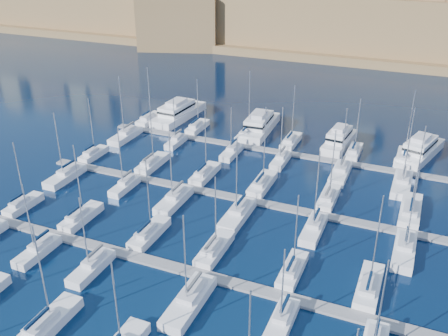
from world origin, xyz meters
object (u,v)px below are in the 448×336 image
at_px(sailboat_2, 48,324).
at_px(motor_yacht_c, 339,139).
at_px(motor_yacht_b, 259,125).
at_px(motor_yacht_d, 420,149).
at_px(motor_yacht_a, 178,112).

distance_m(sailboat_2, motor_yacht_c, 71.74).
bearing_deg(motor_yacht_b, motor_yacht_c, -5.02).
distance_m(sailboat_2, motor_yacht_b, 70.23).
bearing_deg(motor_yacht_b, motor_yacht_d, -0.91).
distance_m(sailboat_2, motor_yacht_d, 79.22).
bearing_deg(motor_yacht_d, motor_yacht_b, 179.09).
relative_size(motor_yacht_c, motor_yacht_d, 0.84).
distance_m(motor_yacht_a, motor_yacht_c, 40.65).
bearing_deg(motor_yacht_c, motor_yacht_d, 3.81).
bearing_deg(motor_yacht_b, sailboat_2, -91.82).
distance_m(sailboat_2, motor_yacht_a, 73.26).
xyz_separation_m(sailboat_2, motor_yacht_d, (37.77, 69.63, 0.97)).
height_order(motor_yacht_a, motor_yacht_b, same).
relative_size(motor_yacht_a, motor_yacht_d, 1.10).
height_order(sailboat_2, motor_yacht_a, sailboat_2).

